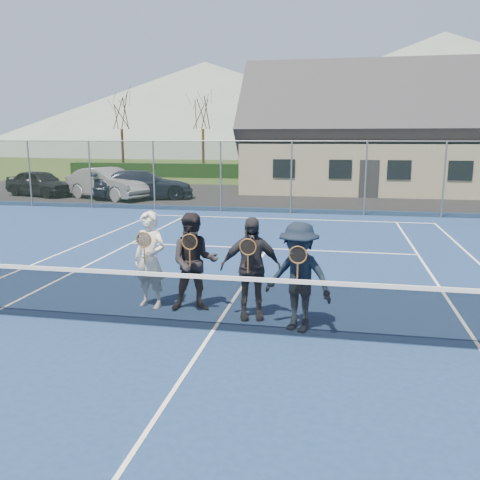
{
  "coord_description": "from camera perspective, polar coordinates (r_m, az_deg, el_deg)",
  "views": [
    {
      "loc": [
        1.93,
        -7.64,
        3.13
      ],
      "look_at": [
        0.16,
        1.5,
        1.25
      ],
      "focal_mm": 38.0,
      "sensor_mm": 36.0,
      "label": 1
    }
  ],
  "objects": [
    {
      "name": "court_surface",
      "position": [
        8.47,
        -3.02,
        -10.2
      ],
      "size": [
        30.0,
        30.0,
        0.02
      ],
      "primitive_type": "cube",
      "color": "navy",
      "rests_on": "ground"
    },
    {
      "name": "tree_a",
      "position": [
        44.5,
        -13.26,
        14.54
      ],
      "size": [
        3.2,
        3.2,
        7.77
      ],
      "color": "#372014",
      "rests_on": "ground"
    },
    {
      "name": "car_b",
      "position": [
        27.34,
        -14.58,
        6.16
      ],
      "size": [
        5.15,
        3.52,
        1.61
      ],
      "primitive_type": "imported",
      "rotation": [
        0.0,
        0.0,
        1.16
      ],
      "color": "#909398",
      "rests_on": "ground"
    },
    {
      "name": "tree_b",
      "position": [
        42.17,
        -4.23,
        14.99
      ],
      "size": [
        3.2,
        3.2,
        7.77
      ],
      "color": "#3A2615",
      "rests_on": "ground"
    },
    {
      "name": "player_a",
      "position": [
        9.51,
        -10.07,
        -2.18
      ],
      "size": [
        0.74,
        0.58,
        1.8
      ],
      "color": "white",
      "rests_on": "court_surface"
    },
    {
      "name": "court_markings",
      "position": [
        8.47,
        -3.02,
        -10.11
      ],
      "size": [
        11.03,
        23.83,
        0.01
      ],
      "color": "white",
      "rests_on": "court_surface"
    },
    {
      "name": "player_d",
      "position": [
        8.27,
        6.6,
        -4.15
      ],
      "size": [
        1.33,
        1.06,
        1.8
      ],
      "color": "black",
      "rests_on": "court_surface"
    },
    {
      "name": "car_c",
      "position": [
        26.91,
        -10.78,
        6.11
      ],
      "size": [
        5.52,
        3.71,
        1.49
      ],
      "primitive_type": "imported",
      "rotation": [
        0.0,
        0.0,
        1.92
      ],
      "color": "#181E31",
      "rests_on": "ground"
    },
    {
      "name": "player_c",
      "position": [
        8.78,
        1.2,
        -3.16
      ],
      "size": [
        1.13,
        0.66,
        1.8
      ],
      "color": "#26252B",
      "rests_on": "court_surface"
    },
    {
      "name": "hill_centre",
      "position": [
        104.52,
        21.64,
        14.94
      ],
      "size": [
        120.0,
        120.0,
        22.0
      ],
      "primitive_type": "cone",
      "color": "slate",
      "rests_on": "ground"
    },
    {
      "name": "hill_west",
      "position": [
        106.28,
        -3.87,
        14.54
      ],
      "size": [
        110.0,
        110.0,
        18.0
      ],
      "primitive_type": "cone",
      "color": "slate",
      "rests_on": "ground"
    },
    {
      "name": "ground",
      "position": [
        27.88,
        6.95,
        4.87
      ],
      "size": [
        220.0,
        220.0,
        0.0
      ],
      "primitive_type": "plane",
      "color": "#32491A",
      "rests_on": "ground"
    },
    {
      "name": "tennis_net",
      "position": [
        8.29,
        -3.05,
        -6.8
      ],
      "size": [
        11.68,
        0.08,
        1.1
      ],
      "color": "slate",
      "rests_on": "ground"
    },
    {
      "name": "perimeter_fence",
      "position": [
        21.29,
        5.77,
        7.02
      ],
      "size": [
        30.07,
        0.07,
        3.02
      ],
      "color": "slate",
      "rests_on": "ground"
    },
    {
      "name": "player_b",
      "position": [
        9.22,
        -5.15,
        -2.5
      ],
      "size": [
        1.02,
        0.88,
        1.8
      ],
      "color": "black",
      "rests_on": "court_surface"
    },
    {
      "name": "tree_c",
      "position": [
        40.73,
        11.42,
        14.93
      ],
      "size": [
        3.2,
        3.2,
        7.77
      ],
      "color": "#3D2716",
      "rests_on": "ground"
    },
    {
      "name": "car_a",
      "position": [
        29.89,
        -21.52,
        5.97
      ],
      "size": [
        4.49,
        2.89,
        1.42
      ],
      "primitive_type": "imported",
      "rotation": [
        0.0,
        0.0,
        1.26
      ],
      "color": "black",
      "rests_on": "ground"
    },
    {
      "name": "hedge_row",
      "position": [
        39.77,
        8.23,
        7.57
      ],
      "size": [
        40.0,
        1.2,
        1.1
      ],
      "primitive_type": "cube",
      "color": "black",
      "rests_on": "ground"
    },
    {
      "name": "clubhouse",
      "position": [
        31.72,
        15.07,
        12.57
      ],
      "size": [
        15.6,
        8.2,
        7.7
      ],
      "color": "beige",
      "rests_on": "ground"
    },
    {
      "name": "tarmac_carpark",
      "position": [
        28.44,
        -1.15,
        5.09
      ],
      "size": [
        40.0,
        12.0,
        0.01
      ],
      "primitive_type": "cube",
      "color": "black",
      "rests_on": "ground"
    }
  ]
}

